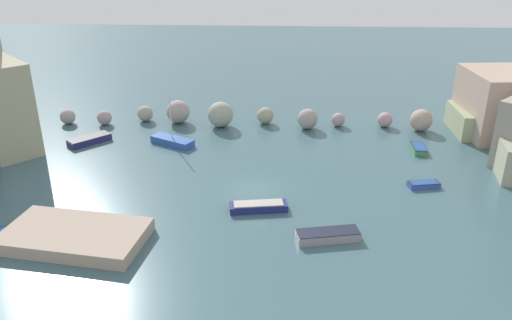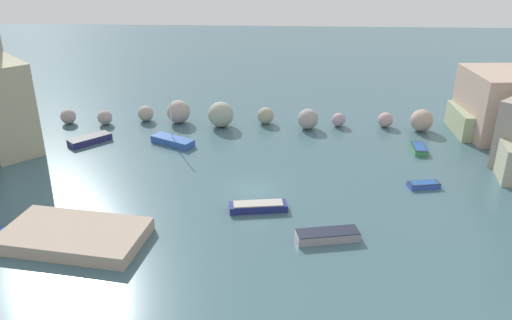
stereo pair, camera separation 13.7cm
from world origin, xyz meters
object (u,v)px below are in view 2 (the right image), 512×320
Objects in this scene: moored_boat_2 at (173,141)px; moored_boat_3 at (90,140)px; moored_boat_0 at (424,185)px; moored_boat_4 at (327,235)px; moored_boat_5 at (7,236)px; stone_dock at (74,235)px; moored_boat_1 at (419,149)px; moored_boat_6 at (258,207)px.

moored_boat_2 is 8.32m from moored_boat_3.
moored_boat_0 is 0.53× the size of moored_boat_2.
moored_boat_2 reaches higher than moored_boat_0.
moored_boat_2 is 1.26× the size of moored_boat_3.
moored_boat_4 is 21.77m from moored_boat_5.
moored_boat_4 is (17.12, 1.09, -0.13)m from stone_dock.
moored_boat_2 is at bearing 79.91° from stone_dock.
moored_boat_2 reaches higher than moored_boat_4.
moored_boat_0 is 23.94m from moored_boat_2.
moored_boat_3 is at bearing 29.12° from moored_boat_2.
stone_dock is 31.95m from moored_boat_1.
moored_boat_1 is at bearing 133.04° from moored_boat_3.
moored_boat_2 is at bearing -30.96° from moored_boat_0.
moored_boat_2 is 1.13× the size of moored_boat_6.
moored_boat_0 is at bearing 20.17° from stone_dock.
moored_boat_3 reaches higher than moored_boat_0.
moored_boat_5 is 0.96× the size of moored_boat_6.
moored_boat_5 is (-4.62, -0.10, -0.15)m from stone_dock.
stone_dock is 3.54× the size of moored_boat_1.
moored_boat_4 reaches higher than moored_boat_1.
moored_boat_0 is (25.63, 9.41, -0.22)m from stone_dock.
moored_boat_5 is at bearing 95.19° from moored_boat_2.
moored_boat_6 is (12.21, 4.89, -0.16)m from stone_dock.
moored_boat_1 is 0.52× the size of moored_boat_2.
moored_boat_5 is at bearing -171.92° from moored_boat_6.
moored_boat_1 is (1.41, 7.60, 0.05)m from moored_boat_0.
moored_boat_3 reaches higher than moored_boat_1.
moored_boat_6 is at bearing 21.85° from stone_dock.
moored_boat_2 is (-23.91, 0.61, 0.08)m from moored_boat_1.
stone_dock reaches higher than moored_boat_3.
moored_boat_1 is at bearing 30.80° from moored_boat_6.
moored_boat_3 is 21.52m from moored_boat_6.
moored_boat_4 is (13.98, -16.53, -0.03)m from moored_boat_2.
moored_boat_2 is at bearing 134.34° from moored_boat_3.
stone_dock is 3.48× the size of moored_boat_0.
stone_dock is at bearing -166.59° from moored_boat_6.
moored_boat_4 is at bearing 22.33° from moored_boat_5.
stone_dock is 17.15m from moored_boat_4.
moored_boat_1 is (27.04, 17.01, -0.18)m from stone_dock.
moored_boat_3 is 27.73m from moored_boat_4.
moored_boat_4 reaches higher than moored_boat_3.
moored_boat_4 reaches higher than moored_boat_0.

